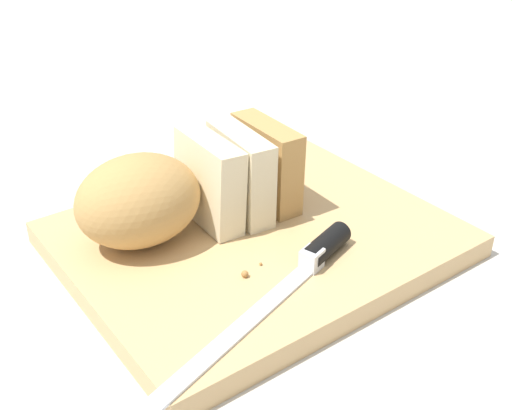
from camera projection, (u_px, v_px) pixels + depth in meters
The scene contains 8 objects.
ground_plane at pixel (256, 249), 0.69m from camera, with size 3.00×3.00×0.00m, color beige.
cutting_board at pixel (256, 239), 0.68m from camera, with size 0.39×0.32×0.03m, color tan.
bread_loaf at pixel (182, 188), 0.65m from camera, with size 0.24×0.12×0.10m.
bread_knife at pixel (307, 264), 0.60m from camera, with size 0.28×0.10×0.02m.
crumb_near_knife at pixel (261, 264), 0.62m from camera, with size 0.00×0.00×0.00m, color #A8753D.
crumb_near_loaf at pixel (245, 274), 0.60m from camera, with size 0.01×0.01×0.01m, color #A8753D.
crumb_stray_left at pixel (190, 216), 0.69m from camera, with size 0.00×0.00×0.00m, color #A8753D.
crumb_stray_right at pixel (220, 219), 0.68m from camera, with size 0.01×0.01×0.01m, color #A8753D.
Camera 1 is at (-0.35, -0.45, 0.38)m, focal length 44.37 mm.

